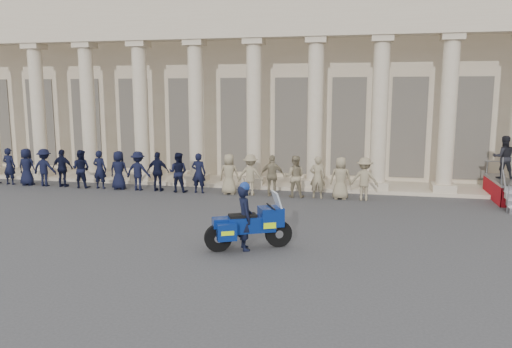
% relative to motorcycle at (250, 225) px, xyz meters
% --- Properties ---
extents(ground, '(90.00, 90.00, 0.00)m').
position_rel_motorcycle_xyz_m(ground, '(-0.49, 0.53, -0.65)').
color(ground, '#38383A').
rests_on(ground, ground).
extents(building, '(40.00, 12.50, 9.00)m').
position_rel_motorcycle_xyz_m(building, '(-0.49, 15.27, 3.87)').
color(building, '#C2AF91').
rests_on(building, ground).
extents(officer_rank, '(17.33, 0.62, 1.65)m').
position_rel_motorcycle_xyz_m(officer_rank, '(-5.21, 6.82, 0.17)').
color(officer_rank, black).
rests_on(officer_rank, ground).
extents(motorcycle, '(2.17, 1.47, 1.51)m').
position_rel_motorcycle_xyz_m(motorcycle, '(0.00, 0.00, 0.00)').
color(motorcycle, black).
rests_on(motorcycle, ground).
extents(rider, '(0.65, 0.74, 1.80)m').
position_rel_motorcycle_xyz_m(rider, '(-0.11, -0.06, 0.24)').
color(rider, black).
rests_on(rider, ground).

